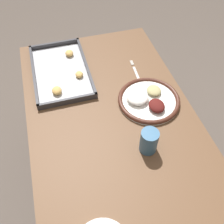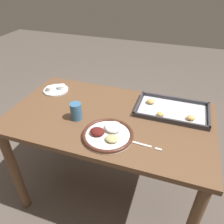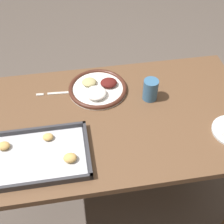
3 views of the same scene
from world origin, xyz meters
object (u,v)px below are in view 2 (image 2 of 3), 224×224
(dinner_plate, at_px, (108,134))
(drinking_cup, at_px, (76,111))
(saucer_plate, at_px, (56,89))
(baking_tray, at_px, (171,110))
(fork, at_px, (140,144))

(dinner_plate, distance_m, drinking_cup, 0.25)
(saucer_plate, bearing_deg, drinking_cup, -41.52)
(saucer_plate, relative_size, drinking_cup, 1.71)
(dinner_plate, xyz_separation_m, drinking_cup, (-0.23, 0.09, 0.04))
(dinner_plate, height_order, baking_tray, dinner_plate)
(fork, xyz_separation_m, saucer_plate, (-0.70, 0.36, 0.01))
(dinner_plate, bearing_deg, fork, -2.98)
(drinking_cup, bearing_deg, fork, -13.58)
(fork, bearing_deg, dinner_plate, -179.30)
(saucer_plate, height_order, baking_tray, saucer_plate)
(dinner_plate, distance_m, baking_tray, 0.45)
(saucer_plate, xyz_separation_m, drinking_cup, (0.29, -0.26, 0.04))
(dinner_plate, bearing_deg, drinking_cup, 158.71)
(dinner_plate, height_order, drinking_cup, drinking_cup)
(fork, relative_size, drinking_cup, 1.94)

